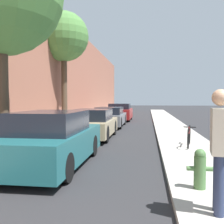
% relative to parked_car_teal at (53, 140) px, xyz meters
% --- Properties ---
extents(ground_plane, '(120.00, 120.00, 0.00)m').
position_rel_parked_car_teal_xyz_m(ground_plane, '(0.99, 9.39, -0.69)').
color(ground_plane, '#28282B').
extents(sidewalk_left, '(2.00, 52.00, 0.12)m').
position_rel_parked_car_teal_xyz_m(sidewalk_left, '(-1.91, 9.39, -0.63)').
color(sidewalk_left, '#ADA89E').
rests_on(sidewalk_left, ground).
extents(sidewalk_right, '(2.00, 52.00, 0.12)m').
position_rel_parked_car_teal_xyz_m(sidewalk_right, '(3.89, 9.39, -0.63)').
color(sidewalk_right, '#ADA89E').
rests_on(sidewalk_right, ground).
extents(building_facade_left, '(0.70, 52.00, 7.10)m').
position_rel_parked_car_teal_xyz_m(building_facade_left, '(-3.26, 9.39, 2.86)').
color(building_facade_left, '#9E604C').
rests_on(building_facade_left, ground).
extents(parked_car_teal, '(1.73, 4.32, 1.45)m').
position_rel_parked_car_teal_xyz_m(parked_car_teal, '(0.00, 0.00, 0.00)').
color(parked_car_teal, black).
rests_on(parked_car_teal, ground).
extents(parked_car_champagne, '(1.77, 4.03, 1.32)m').
position_rel_parked_car_teal_xyz_m(parked_car_champagne, '(0.01, 5.03, -0.05)').
color(parked_car_champagne, black).
rests_on(parked_car_champagne, ground).
extents(parked_car_grey, '(1.76, 4.47, 1.26)m').
position_rel_parked_car_teal_xyz_m(parked_car_grey, '(0.06, 10.15, -0.07)').
color(parked_car_grey, black).
rests_on(parked_car_grey, ground).
extents(parked_car_red, '(1.86, 4.03, 1.41)m').
position_rel_parked_car_teal_xyz_m(parked_car_red, '(0.18, 15.10, -0.01)').
color(parked_car_red, black).
rests_on(parked_car_red, ground).
extents(street_tree_far, '(2.89, 2.89, 6.76)m').
position_rel_parked_car_teal_xyz_m(street_tree_far, '(-2.42, 8.43, 4.69)').
color(street_tree_far, '#4C3A2B').
rests_on(street_tree_far, sidewalk_left).
extents(fire_hydrant, '(0.47, 0.22, 0.74)m').
position_rel_parked_car_teal_xyz_m(fire_hydrant, '(3.43, -1.65, -0.19)').
color(fire_hydrant, '#47703D').
rests_on(fire_hydrant, sidewalk_right).
extents(pedestrian, '(0.30, 0.48, 1.79)m').
position_rel_parked_car_teal_xyz_m(pedestrian, '(3.49, -2.70, 0.45)').
color(pedestrian, '#283351').
rests_on(pedestrian, sidewalk_right).
extents(bicycle, '(0.49, 1.69, 0.70)m').
position_rel_parked_car_teal_xyz_m(bicycle, '(3.91, 2.85, -0.21)').
color(bicycle, black).
rests_on(bicycle, sidewalk_right).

